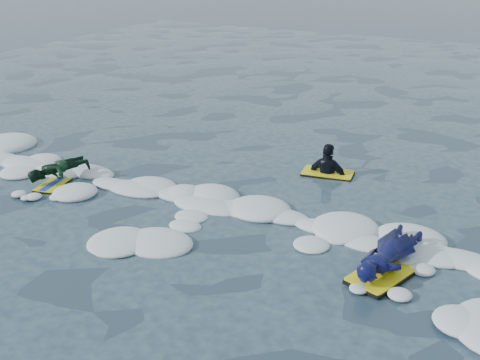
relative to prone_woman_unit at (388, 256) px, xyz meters
The scene contains 5 objects.
ground 3.10m from the prone_woman_unit, 165.93° to the right, with size 120.00×120.00×0.00m, color #162236.
foam_band 3.02m from the prone_woman_unit, behind, with size 12.00×3.10×0.30m, color white, non-canonical shape.
prone_woman_unit is the anchor object (origin of this frame).
prone_child_unit 6.37m from the prone_woman_unit, behind, with size 1.00×1.27×0.44m.
waiting_rider_unit 3.62m from the prone_woman_unit, 123.44° to the left, with size 1.07×0.69×1.50m.
Camera 1 is at (4.61, -6.76, 4.43)m, focal length 45.00 mm.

